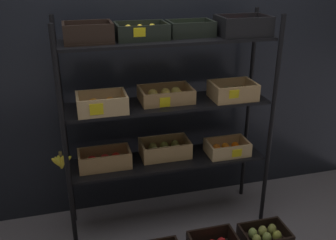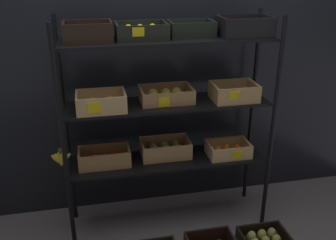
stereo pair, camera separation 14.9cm
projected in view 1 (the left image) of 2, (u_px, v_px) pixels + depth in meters
ground_plane at (168, 219)px, 3.17m from camera, size 10.00×10.00×0.00m
storefront_wall at (155, 44)px, 2.98m from camera, size 3.88×0.12×2.74m
display_rack at (167, 100)px, 2.76m from camera, size 1.61×0.41×1.64m
crate_ground_pear at (265, 236)px, 2.91m from camera, size 0.35×0.26×0.10m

